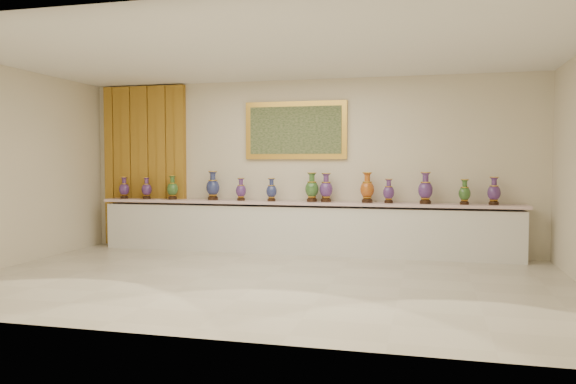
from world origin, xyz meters
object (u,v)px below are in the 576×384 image
object	(u,v)px
vase_2	(173,189)
vase_0	(124,189)
vase_1	(147,189)
counter	(301,228)

from	to	relation	value
vase_2	vase_0	bearing A→B (deg)	179.26
vase_0	vase_1	world-z (taller)	vase_0
counter	vase_2	distance (m)	2.46
vase_1	vase_0	bearing A→B (deg)	-177.50
vase_1	vase_2	size ratio (longest dim) A/B	0.92
counter	vase_2	xyz separation A→B (m)	(-2.37, -0.05, 0.66)
counter	vase_0	size ratio (longest dim) A/B	18.13
vase_0	vase_2	world-z (taller)	vase_2
vase_0	vase_1	bearing A→B (deg)	2.50
counter	vase_1	world-z (taller)	vase_1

